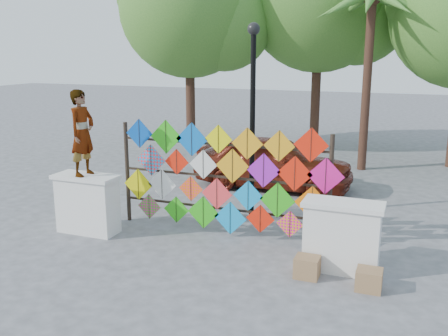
{
  "coord_description": "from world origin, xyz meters",
  "views": [
    {
      "loc": [
        3.75,
        -8.73,
        3.86
      ],
      "look_at": [
        0.15,
        0.6,
        1.5
      ],
      "focal_mm": 40.0,
      "sensor_mm": 36.0,
      "label": 1
    }
  ],
  "objects_px": {
    "kite_rack": "(224,179)",
    "vendor_woman": "(82,133)",
    "lamppost": "(253,104)",
    "sedan": "(274,162)"
  },
  "relations": [
    {
      "from": "kite_rack",
      "to": "vendor_woman",
      "type": "height_order",
      "value": "vendor_woman"
    },
    {
      "from": "vendor_woman",
      "to": "lamppost",
      "type": "height_order",
      "value": "lamppost"
    },
    {
      "from": "kite_rack",
      "to": "lamppost",
      "type": "xyz_separation_m",
      "value": [
        0.2,
        1.27,
        1.46
      ]
    },
    {
      "from": "kite_rack",
      "to": "vendor_woman",
      "type": "relative_size",
      "value": 2.73
    },
    {
      "from": "vendor_woman",
      "to": "lamppost",
      "type": "distance_m",
      "value": 3.77
    },
    {
      "from": "kite_rack",
      "to": "sedan",
      "type": "relative_size",
      "value": 1.1
    },
    {
      "from": "kite_rack",
      "to": "sedan",
      "type": "bearing_deg",
      "value": 90.37
    },
    {
      "from": "sedan",
      "to": "lamppost",
      "type": "height_order",
      "value": "lamppost"
    },
    {
      "from": "kite_rack",
      "to": "lamppost",
      "type": "height_order",
      "value": "lamppost"
    },
    {
      "from": "kite_rack",
      "to": "lamppost",
      "type": "bearing_deg",
      "value": 81.04
    }
  ]
}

